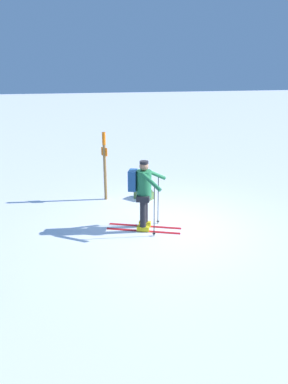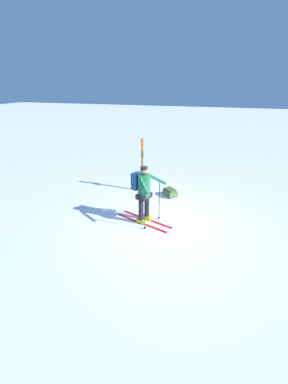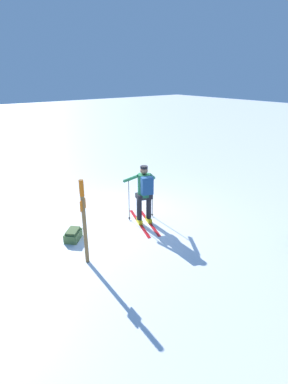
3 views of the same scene
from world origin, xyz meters
name	(u,v)px [view 1 (image 1 of 3)]	position (x,y,z in m)	size (l,w,h in m)	color
ground_plane	(168,225)	(0.00, 0.00, 0.00)	(80.00, 80.00, 0.00)	white
skier	(143,190)	(-0.10, 0.66, 1.01)	(1.11, 1.85, 1.74)	red
dropped_backpack	(144,195)	(1.97, 0.26, 0.14)	(0.61, 0.61, 0.29)	#4C6B38
trail_marker	(105,161)	(2.15, 1.39, 1.19)	(0.20, 0.17, 2.03)	olive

